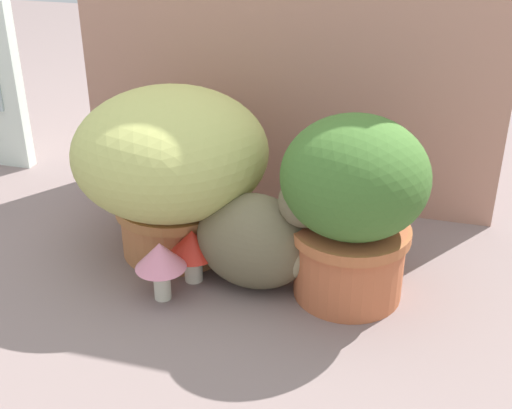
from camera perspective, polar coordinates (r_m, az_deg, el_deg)
ground_plane at (r=1.53m, az=-5.94°, el=-6.78°), size 6.00×6.00×0.00m
cardboard_backdrop at (r=1.74m, az=2.46°, el=15.13°), size 1.13×0.03×0.98m
grass_planter at (r=1.56m, az=-7.20°, el=3.52°), size 0.45×0.45×0.40m
leafy_planter at (r=1.39m, az=8.24°, el=0.15°), size 0.30×0.30×0.41m
cat at (r=1.45m, az=0.46°, el=-2.84°), size 0.38×0.18×0.32m
mushroom_ornament_red at (r=1.49m, az=-5.43°, el=-3.52°), size 0.11×0.11×0.13m
mushroom_ornament_pink at (r=1.44m, az=-8.13°, el=-4.60°), size 0.11×0.11×0.14m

